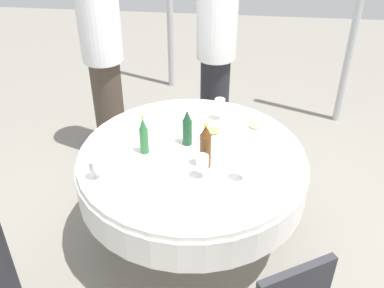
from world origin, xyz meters
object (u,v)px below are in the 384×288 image
(bottle_green_mid, at_px, (144,136))
(person_far, at_px, (104,63))
(wine_glass_south, at_px, (202,162))
(plate_east, at_px, (255,126))
(bottle_brown_far, at_px, (206,147))
(wine_glass_left, at_px, (220,105))
(person_north, at_px, (216,57))
(dining_table, at_px, (192,172))
(plate_near, at_px, (213,132))
(bottle_dark_green_north, at_px, (187,128))
(wine_glass_west, at_px, (95,165))
(wine_glass_outer, at_px, (242,165))

(bottle_green_mid, distance_m, person_far, 1.18)
(wine_glass_south, xyz_separation_m, plate_east, (0.59, -0.32, -0.10))
(bottle_brown_far, bearing_deg, plate_east, -33.20)
(wine_glass_left, height_order, plate_east, wine_glass_left)
(bottle_brown_far, bearing_deg, person_north, 0.86)
(dining_table, relative_size, plate_near, 6.68)
(bottle_brown_far, distance_m, wine_glass_left, 0.57)
(plate_near, bearing_deg, person_far, 50.99)
(bottle_brown_far, bearing_deg, plate_near, -3.88)
(dining_table, relative_size, bottle_dark_green_north, 5.66)
(bottle_green_mid, distance_m, wine_glass_south, 0.45)
(plate_east, xyz_separation_m, person_far, (0.68, 1.25, 0.12))
(person_far, bearing_deg, wine_glass_left, -69.65)
(person_far, bearing_deg, person_north, -24.76)
(wine_glass_west, bearing_deg, dining_table, -60.40)
(person_north, bearing_deg, wine_glass_left, -81.27)
(bottle_green_mid, bearing_deg, bottle_dark_green_north, -64.40)
(wine_glass_left, distance_m, wine_glass_west, 1.02)
(bottle_brown_far, distance_m, wine_glass_outer, 0.25)
(plate_east, bearing_deg, dining_table, 131.58)
(wine_glass_left, bearing_deg, wine_glass_west, 137.60)
(wine_glass_south, height_order, wine_glass_left, wine_glass_left)
(wine_glass_outer, height_order, person_far, person_far)
(wine_glass_outer, height_order, plate_near, wine_glass_outer)
(wine_glass_outer, distance_m, wine_glass_west, 0.86)
(wine_glass_outer, relative_size, plate_near, 0.64)
(wine_glass_outer, distance_m, person_north, 1.52)
(wine_glass_south, relative_size, person_far, 0.09)
(wine_glass_left, bearing_deg, bottle_dark_green_north, 149.89)
(bottle_dark_green_north, bearing_deg, person_north, -5.73)
(wine_glass_left, distance_m, person_north, 0.83)
(bottle_dark_green_north, relative_size, wine_glass_south, 1.69)
(person_north, bearing_deg, bottle_brown_far, -85.85)
(wine_glass_south, bearing_deg, person_north, 0.46)
(dining_table, distance_m, plate_near, 0.32)
(plate_near, relative_size, plate_east, 0.91)
(wine_glass_left, bearing_deg, plate_east, -109.69)
(bottle_dark_green_north, height_order, plate_near, bottle_dark_green_north)
(dining_table, distance_m, wine_glass_west, 0.66)
(wine_glass_outer, relative_size, person_far, 0.09)
(bottle_green_mid, bearing_deg, dining_table, -87.90)
(bottle_dark_green_north, height_order, wine_glass_south, bottle_dark_green_north)
(wine_glass_south, bearing_deg, wine_glass_outer, -88.85)
(plate_near, xyz_separation_m, person_north, (1.02, 0.05, 0.11))
(plate_near, bearing_deg, wine_glass_south, 176.00)
(dining_table, bearing_deg, plate_east, -48.42)
(person_north, bearing_deg, wine_glass_outer, -77.47)
(bottle_green_mid, xyz_separation_m, person_far, (1.05, 0.54, 0.00))
(wine_glass_south, distance_m, wine_glass_left, 0.68)
(bottle_dark_green_north, xyz_separation_m, wine_glass_south, (-0.34, -0.13, -0.01))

